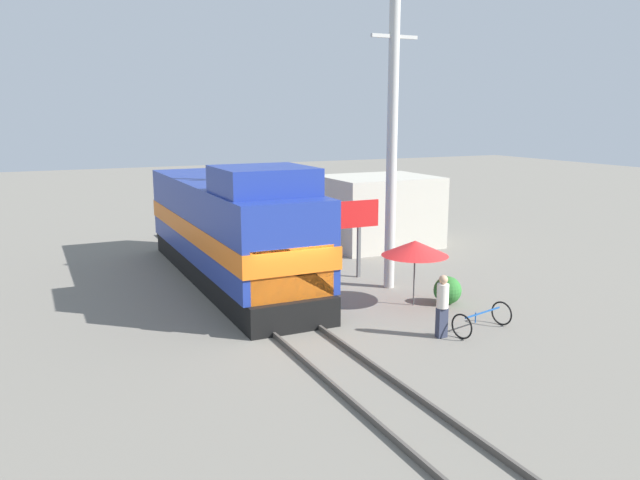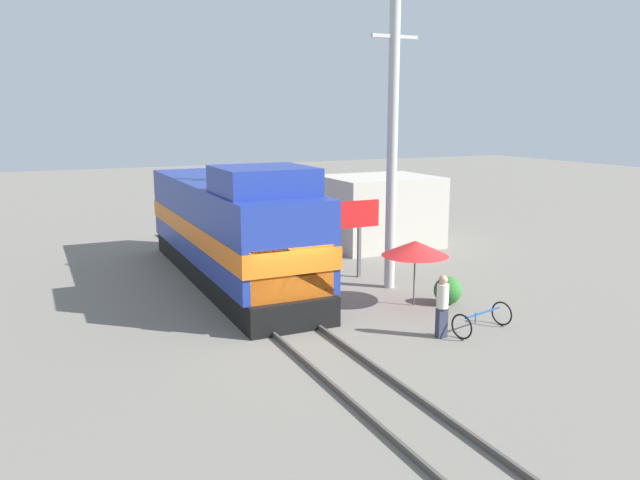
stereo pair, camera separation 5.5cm
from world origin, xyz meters
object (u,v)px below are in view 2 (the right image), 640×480
utility_pole (392,148)px  person_bystander (442,304)px  locomotive (231,230)px  bicycle (482,319)px  billboard_sign (359,221)px  vendor_umbrella (415,248)px

utility_pole → person_bystander: (-1.41, -5.15, -4.09)m
person_bystander → locomotive: bearing=113.6°
person_bystander → bicycle: person_bystander is taller
locomotive → billboard_sign: (4.70, -1.33, 0.23)m
locomotive → person_bystander: (3.59, -8.24, -1.00)m
bicycle → billboard_sign: bearing=168.4°
locomotive → utility_pole: size_ratio=1.31×
locomotive → vendor_umbrella: locomotive is taller
vendor_umbrella → person_bystander: 3.21m
locomotive → billboard_sign: bearing=-15.8°
vendor_umbrella → billboard_sign: size_ratio=0.73×
bicycle → person_bystander: bearing=-109.1°
utility_pole → billboard_sign: (-0.30, 1.76, -2.85)m
utility_pole → bicycle: (-0.06, -5.28, -4.71)m
billboard_sign → bicycle: size_ratio=1.47×
locomotive → vendor_umbrella: size_ratio=5.97×
vendor_umbrella → bicycle: 3.43m
utility_pole → person_bystander: 6.72m
billboard_sign → locomotive: bearing=164.2°
utility_pole → billboard_sign: utility_pole is taller
utility_pole → bicycle: bearing=-90.7°
person_bystander → bicycle: (1.35, -0.13, -0.62)m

